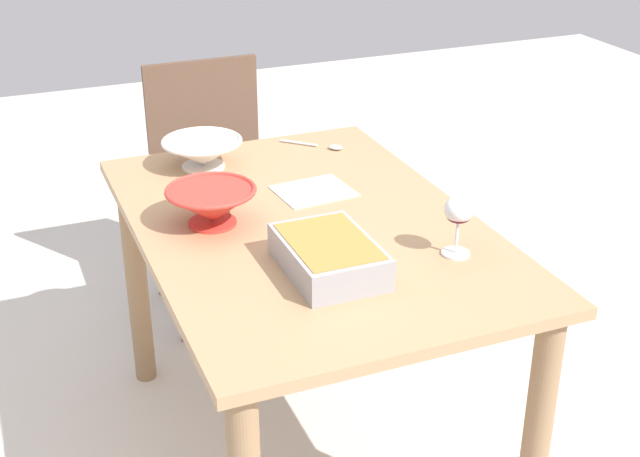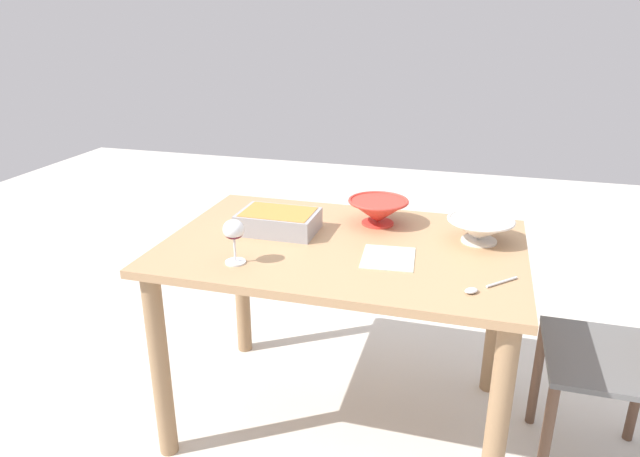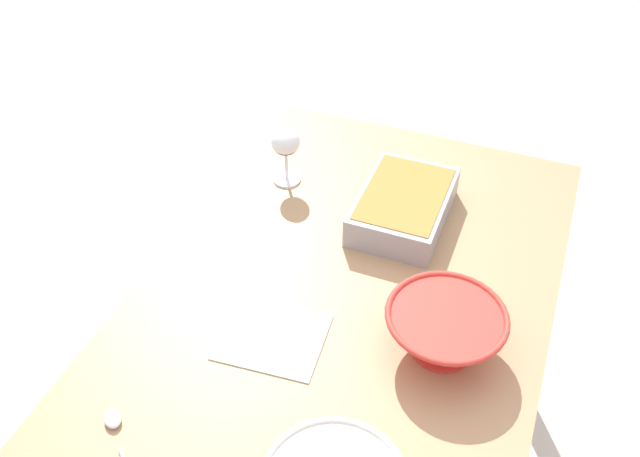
% 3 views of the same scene
% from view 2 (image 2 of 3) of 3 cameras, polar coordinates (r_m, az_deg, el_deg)
% --- Properties ---
extents(ground_plane, '(8.00, 8.00, 0.00)m').
position_cam_2_polar(ground_plane, '(2.45, 2.07, -18.21)').
color(ground_plane, beige).
extents(dining_table, '(1.27, 0.85, 0.76)m').
position_cam_2_polar(dining_table, '(2.11, 2.29, -4.68)').
color(dining_table, tan).
rests_on(dining_table, ground_plane).
extents(chair, '(0.39, 0.44, 0.91)m').
position_cam_2_polar(chair, '(2.17, 28.92, -10.46)').
color(chair, '#595959').
rests_on(chair, ground_plane).
extents(wine_glass, '(0.07, 0.07, 0.15)m').
position_cam_2_polar(wine_glass, '(1.87, -8.58, -0.38)').
color(wine_glass, white).
rests_on(wine_glass, dining_table).
extents(casserole_dish, '(0.29, 0.20, 0.08)m').
position_cam_2_polar(casserole_dish, '(2.16, -4.16, 0.82)').
color(casserole_dish, '#99999E').
rests_on(casserole_dish, dining_table).
extents(mixing_bowl, '(0.24, 0.24, 0.09)m').
position_cam_2_polar(mixing_bowl, '(2.13, 15.66, -0.03)').
color(mixing_bowl, white).
rests_on(mixing_bowl, dining_table).
extents(small_bowl, '(0.23, 0.23, 0.10)m').
position_cam_2_polar(small_bowl, '(2.23, 5.80, 1.80)').
color(small_bowl, red).
rests_on(small_bowl, dining_table).
extents(serving_spoon, '(0.16, 0.17, 0.01)m').
position_cam_2_polar(serving_spoon, '(1.78, 15.73, -5.71)').
color(serving_spoon, silver).
rests_on(serving_spoon, dining_table).
extents(napkin, '(0.19, 0.22, 0.00)m').
position_cam_2_polar(napkin, '(1.94, 6.81, -2.91)').
color(napkin, '#B2CCB7').
rests_on(napkin, dining_table).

